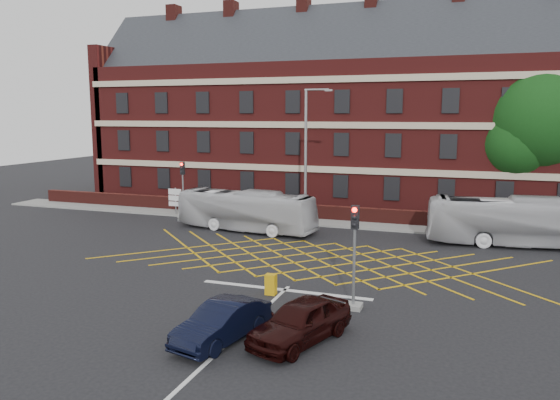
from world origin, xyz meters
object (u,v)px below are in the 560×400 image
(car_navy, at_px, (222,322))
(utility_cabinet, at_px, (271,284))
(bus_right, at_px, (518,222))
(deciduous_tree, at_px, (538,127))
(traffic_light_far, at_px, (183,195))
(direction_signs, at_px, (175,198))
(traffic_light_near, at_px, (354,267))
(bus_left, at_px, (246,211))
(car_maroon, at_px, (300,321))
(street_lamp, at_px, (306,184))

(car_navy, xyz_separation_m, utility_cabinet, (-0.12, 5.22, -0.23))
(bus_right, xyz_separation_m, deciduous_tree, (1.60, 8.95, 5.44))
(deciduous_tree, xyz_separation_m, traffic_light_far, (-24.96, -7.76, -5.15))
(utility_cabinet, bearing_deg, bus_right, 50.82)
(direction_signs, bearing_deg, traffic_light_near, -42.01)
(traffic_light_near, height_order, utility_cabinet, traffic_light_near)
(bus_left, height_order, direction_signs, bus_left)
(bus_left, height_order, car_maroon, bus_left)
(bus_left, height_order, deciduous_tree, deciduous_tree)
(car_maroon, xyz_separation_m, utility_cabinet, (-2.72, 4.37, -0.29))
(car_maroon, bearing_deg, street_lamp, 126.38)
(bus_left, bearing_deg, car_maroon, -142.97)
(car_navy, xyz_separation_m, traffic_light_near, (3.66, 4.68, 1.08))
(car_maroon, bearing_deg, traffic_light_far, 149.15)
(car_navy, distance_m, direction_signs, 24.41)
(bus_left, relative_size, utility_cabinet, 10.76)
(bus_left, distance_m, utility_cabinet, 13.46)
(deciduous_tree, relative_size, direction_signs, 5.13)
(utility_cabinet, bearing_deg, bus_left, 117.62)
(traffic_light_near, bearing_deg, bus_right, 62.97)
(car_navy, distance_m, utility_cabinet, 5.23)
(bus_right, distance_m, street_lamp, 13.21)
(car_navy, bearing_deg, deciduous_tree, 79.12)
(deciduous_tree, xyz_separation_m, street_lamp, (-14.66, -9.58, -3.61))
(car_navy, distance_m, deciduous_tree, 30.78)
(street_lamp, bearing_deg, car_maroon, -73.93)
(bus_right, distance_m, utility_cabinet, 17.23)
(bus_left, xyz_separation_m, utility_cabinet, (6.23, -11.90, -0.91))
(bus_left, height_order, traffic_light_near, traffic_light_near)
(car_navy, relative_size, utility_cabinet, 4.54)
(car_navy, height_order, traffic_light_near, traffic_light_near)
(deciduous_tree, distance_m, direction_signs, 27.52)
(utility_cabinet, bearing_deg, direction_signs, 131.94)
(bus_right, relative_size, deciduous_tree, 0.94)
(traffic_light_far, bearing_deg, utility_cabinet, -49.29)
(street_lamp, bearing_deg, utility_cabinet, -80.17)
(deciduous_tree, relative_size, street_lamp, 1.19)
(car_navy, bearing_deg, bus_right, 73.21)
(bus_left, relative_size, bus_right, 0.93)
(bus_left, relative_size, traffic_light_near, 2.31)
(traffic_light_far, bearing_deg, direction_signs, 153.62)
(deciduous_tree, bearing_deg, direction_signs, -164.38)
(bus_left, height_order, bus_right, bus_right)
(bus_right, bearing_deg, traffic_light_near, 146.25)
(deciduous_tree, height_order, utility_cabinet, deciduous_tree)
(deciduous_tree, distance_m, traffic_light_far, 26.64)
(bus_left, xyz_separation_m, street_lamp, (4.03, 0.80, 1.93))
(deciduous_tree, relative_size, utility_cabinet, 12.33)
(car_maroon, relative_size, utility_cabinet, 4.82)
(direction_signs, relative_size, utility_cabinet, 2.40)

